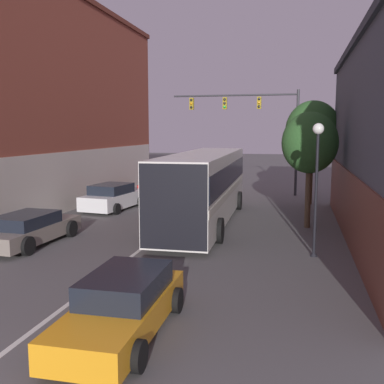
{
  "coord_description": "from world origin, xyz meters",
  "views": [
    {
      "loc": [
        5.49,
        -3.99,
        4.32
      ],
      "look_at": [
        1.09,
        14.69,
        1.68
      ],
      "focal_mm": 42.0,
      "sensor_mm": 36.0,
      "label": 1
    }
  ],
  "objects_px": {
    "hatchback_foreground": "(123,305)",
    "traffic_signal_gantry": "(255,117)",
    "street_lamp": "(317,171)",
    "street_tree_far": "(313,131)",
    "parked_car_left_near": "(113,197)",
    "parked_car_left_far": "(156,184)",
    "bus": "(205,184)",
    "street_tree_near": "(310,143)",
    "parked_car_left_mid": "(29,229)"
  },
  "relations": [
    {
      "from": "street_lamp",
      "to": "street_tree_far",
      "type": "height_order",
      "value": "street_tree_far"
    },
    {
      "from": "parked_car_left_near",
      "to": "street_lamp",
      "type": "distance_m",
      "value": 12.88
    },
    {
      "from": "bus",
      "to": "parked_car_left_far",
      "type": "relative_size",
      "value": 2.56
    },
    {
      "from": "traffic_signal_gantry",
      "to": "street_tree_far",
      "type": "distance_m",
      "value": 5.16
    },
    {
      "from": "street_tree_near",
      "to": "traffic_signal_gantry",
      "type": "bearing_deg",
      "value": 108.21
    },
    {
      "from": "street_lamp",
      "to": "bus",
      "type": "bearing_deg",
      "value": 135.29
    },
    {
      "from": "hatchback_foreground",
      "to": "parked_car_left_mid",
      "type": "distance_m",
      "value": 8.95
    },
    {
      "from": "parked_car_left_mid",
      "to": "street_tree_near",
      "type": "height_order",
      "value": "street_tree_near"
    },
    {
      "from": "hatchback_foreground",
      "to": "street_tree_near",
      "type": "height_order",
      "value": "street_tree_near"
    },
    {
      "from": "bus",
      "to": "street_lamp",
      "type": "relative_size",
      "value": 2.71
    },
    {
      "from": "parked_car_left_far",
      "to": "street_tree_near",
      "type": "height_order",
      "value": "street_tree_near"
    },
    {
      "from": "bus",
      "to": "street_tree_far",
      "type": "relative_size",
      "value": 2.05
    },
    {
      "from": "street_tree_far",
      "to": "parked_car_left_mid",
      "type": "bearing_deg",
      "value": -131.43
    },
    {
      "from": "bus",
      "to": "parked_car_left_mid",
      "type": "relative_size",
      "value": 2.62
    },
    {
      "from": "parked_car_left_near",
      "to": "parked_car_left_mid",
      "type": "xyz_separation_m",
      "value": [
        -0.07,
        -7.89,
        -0.08
      ]
    },
    {
      "from": "traffic_signal_gantry",
      "to": "street_tree_near",
      "type": "distance_m",
      "value": 10.77
    },
    {
      "from": "street_lamp",
      "to": "street_tree_near",
      "type": "distance_m",
      "value": 4.85
    },
    {
      "from": "parked_car_left_far",
      "to": "street_tree_near",
      "type": "distance_m",
      "value": 14.35
    },
    {
      "from": "hatchback_foreground",
      "to": "traffic_signal_gantry",
      "type": "height_order",
      "value": "traffic_signal_gantry"
    },
    {
      "from": "parked_car_left_mid",
      "to": "parked_car_left_far",
      "type": "bearing_deg",
      "value": 1.72
    },
    {
      "from": "parked_car_left_mid",
      "to": "street_lamp",
      "type": "xyz_separation_m",
      "value": [
        10.54,
        0.76,
        2.37
      ]
    },
    {
      "from": "traffic_signal_gantry",
      "to": "street_tree_near",
      "type": "bearing_deg",
      "value": -71.79
    },
    {
      "from": "parked_car_left_near",
      "to": "street_tree_near",
      "type": "xyz_separation_m",
      "value": [
        10.33,
        -2.35,
        3.08
      ]
    },
    {
      "from": "parked_car_left_far",
      "to": "hatchback_foreground",
      "type": "bearing_deg",
      "value": -171.28
    },
    {
      "from": "parked_car_left_near",
      "to": "parked_car_left_mid",
      "type": "height_order",
      "value": "parked_car_left_near"
    },
    {
      "from": "parked_car_left_near",
      "to": "parked_car_left_mid",
      "type": "relative_size",
      "value": 0.97
    },
    {
      "from": "bus",
      "to": "street_lamp",
      "type": "height_order",
      "value": "street_lamp"
    },
    {
      "from": "parked_car_left_mid",
      "to": "traffic_signal_gantry",
      "type": "distance_m",
      "value": 17.8
    },
    {
      "from": "bus",
      "to": "traffic_signal_gantry",
      "type": "relative_size",
      "value": 1.46
    },
    {
      "from": "parked_car_left_near",
      "to": "street_tree_near",
      "type": "height_order",
      "value": "street_tree_near"
    },
    {
      "from": "bus",
      "to": "parked_car_left_mid",
      "type": "height_order",
      "value": "bus"
    },
    {
      "from": "traffic_signal_gantry",
      "to": "street_tree_far",
      "type": "bearing_deg",
      "value": -44.35
    },
    {
      "from": "street_lamp",
      "to": "street_tree_near",
      "type": "xyz_separation_m",
      "value": [
        -0.14,
        4.78,
        0.79
      ]
    },
    {
      "from": "bus",
      "to": "street_tree_far",
      "type": "bearing_deg",
      "value": -39.0
    },
    {
      "from": "parked_car_left_mid",
      "to": "parked_car_left_far",
      "type": "height_order",
      "value": "parked_car_left_mid"
    },
    {
      "from": "street_lamp",
      "to": "street_tree_far",
      "type": "relative_size",
      "value": 0.76
    },
    {
      "from": "parked_car_left_mid",
      "to": "traffic_signal_gantry",
      "type": "relative_size",
      "value": 0.56
    },
    {
      "from": "parked_car_left_near",
      "to": "parked_car_left_mid",
      "type": "bearing_deg",
      "value": -173.51
    },
    {
      "from": "bus",
      "to": "street_tree_near",
      "type": "height_order",
      "value": "street_tree_near"
    },
    {
      "from": "bus",
      "to": "hatchback_foreground",
      "type": "xyz_separation_m",
      "value": [
        0.67,
        -11.86,
        -1.24
      ]
    },
    {
      "from": "parked_car_left_far",
      "to": "parked_car_left_near",
      "type": "bearing_deg",
      "value": 171.64
    },
    {
      "from": "hatchback_foreground",
      "to": "parked_car_left_far",
      "type": "relative_size",
      "value": 0.92
    },
    {
      "from": "parked_car_left_near",
      "to": "street_tree_far",
      "type": "relative_size",
      "value": 0.76
    },
    {
      "from": "hatchback_foreground",
      "to": "parked_car_left_far",
      "type": "height_order",
      "value": "hatchback_foreground"
    },
    {
      "from": "bus",
      "to": "parked_car_left_near",
      "type": "distance_m",
      "value": 6.2
    },
    {
      "from": "traffic_signal_gantry",
      "to": "street_lamp",
      "type": "bearing_deg",
      "value": -76.89
    },
    {
      "from": "hatchback_foreground",
      "to": "traffic_signal_gantry",
      "type": "bearing_deg",
      "value": -2.41
    },
    {
      "from": "parked_car_left_near",
      "to": "traffic_signal_gantry",
      "type": "height_order",
      "value": "traffic_signal_gantry"
    },
    {
      "from": "bus",
      "to": "street_tree_far",
      "type": "height_order",
      "value": "street_tree_far"
    },
    {
      "from": "bus",
      "to": "street_tree_near",
      "type": "bearing_deg",
      "value": -91.85
    }
  ]
}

